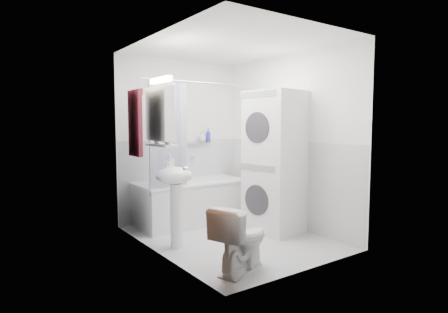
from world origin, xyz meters
TOP-DOWN VIEW (x-y plane):
  - floor at (0.00, 0.00)m, footprint 2.60×2.60m
  - room_walls at (0.00, 0.00)m, footprint 2.60×2.60m
  - wainscot at (0.00, 0.29)m, footprint 1.98×2.58m
  - door at (-0.95, -0.55)m, footprint 0.05×2.00m
  - bathtub at (-0.02, 0.92)m, footprint 1.61×0.76m
  - tub_spout at (0.18, 1.25)m, footprint 0.04×0.12m
  - curtain_rod at (-0.02, 0.60)m, footprint 1.79×0.02m
  - shower_curtain at (-0.55, 0.60)m, footprint 0.55×0.02m
  - sink at (-0.75, 0.05)m, footprint 0.44×0.37m
  - medicine_cabinet at (-0.90, 0.10)m, footprint 0.13×0.50m
  - shelf at (-0.89, 0.10)m, footprint 0.18×0.54m
  - shower_caddy at (0.23, 1.24)m, footprint 0.22×0.06m
  - towel at (-0.94, 0.75)m, footprint 0.07×0.35m
  - washer_dryer at (0.68, -0.11)m, footprint 0.75×0.75m
  - toilet at (-0.57, -0.95)m, footprint 0.75×0.58m
  - soap_pump at (-0.71, 0.25)m, footprint 0.08×0.17m
  - shelf_bottle at (-0.89, -0.05)m, footprint 0.07×0.18m
  - shelf_cup at (-0.89, 0.22)m, footprint 0.10×0.09m
  - shampoo_a at (0.35, 1.24)m, footprint 0.13×0.17m
  - shampoo_b at (0.47, 1.24)m, footprint 0.08×0.21m

SIDE VIEW (x-z plane):
  - floor at x=0.00m, z-range 0.00..0.00m
  - toilet at x=-0.57m, z-range 0.00..0.65m
  - bathtub at x=-0.02m, z-range 0.03..0.65m
  - wainscot at x=0.00m, z-range -0.69..1.89m
  - sink at x=-0.75m, z-range 0.18..1.22m
  - tub_spout at x=0.18m, z-range 0.92..0.95m
  - washer_dryer at x=0.68m, z-range 0.00..1.87m
  - soap_pump at x=-0.71m, z-range 0.91..0.99m
  - door at x=-0.95m, z-range 0.00..2.00m
  - shower_caddy at x=0.23m, z-range 1.14..1.16m
  - shelf at x=-0.89m, z-range 1.19..1.21m
  - shampoo_b at x=0.47m, z-range 1.16..1.24m
  - shampoo_a at x=0.35m, z-range 1.16..1.29m
  - shelf_bottle at x=-0.89m, z-range 1.21..1.28m
  - shower_curtain at x=-0.55m, z-range 0.52..1.98m
  - shelf_cup at x=-0.89m, z-range 1.21..1.31m
  - towel at x=-0.94m, z-range 1.04..1.90m
  - room_walls at x=0.00m, z-range 0.19..2.79m
  - medicine_cabinet at x=-0.90m, z-range 1.21..1.92m
  - curtain_rod at x=-0.02m, z-range 1.99..2.01m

